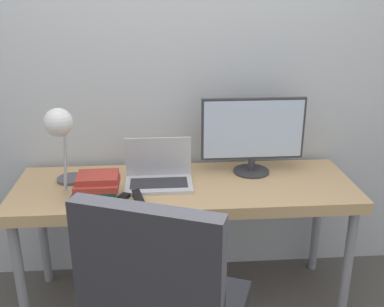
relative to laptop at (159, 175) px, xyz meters
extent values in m
cube|color=silver|center=(0.14, 0.34, 0.53)|extent=(8.00, 0.05, 2.60)
cube|color=tan|center=(0.14, -0.02, -0.08)|extent=(1.77, 0.59, 0.06)
cylinder|color=gray|center=(-0.69, -0.25, -0.44)|extent=(0.05, 0.05, 0.66)
cylinder|color=gray|center=(0.96, -0.25, -0.44)|extent=(0.05, 0.05, 0.66)
cylinder|color=gray|center=(-0.69, 0.22, -0.44)|extent=(0.05, 0.05, 0.66)
cylinder|color=gray|center=(0.96, 0.22, -0.44)|extent=(0.05, 0.05, 0.66)
cube|color=silver|center=(0.00, -0.03, -0.04)|extent=(0.35, 0.22, 0.02)
cube|color=#2D2D33|center=(0.00, -0.03, -0.03)|extent=(0.29, 0.13, 0.00)
cube|color=silver|center=(0.00, 0.06, 0.08)|extent=(0.35, 0.03, 0.22)
cube|color=silver|center=(0.00, 0.06, 0.08)|extent=(0.31, 0.02, 0.19)
cylinder|color=#333338|center=(0.51, 0.12, -0.04)|extent=(0.20, 0.20, 0.01)
cylinder|color=#333338|center=(0.51, 0.12, 0.00)|extent=(0.04, 0.04, 0.08)
cube|color=#333338|center=(0.51, 0.12, 0.20)|extent=(0.56, 0.02, 0.34)
cube|color=silver|center=(0.51, 0.11, 0.20)|extent=(0.54, 0.00, 0.31)
cylinder|color=#4C4C51|center=(-0.46, 0.08, -0.04)|extent=(0.15, 0.15, 0.02)
cylinder|color=#99999E|center=(-0.46, 0.00, 0.14)|extent=(0.02, 0.18, 0.36)
sphere|color=white|center=(-0.46, -0.09, 0.32)|extent=(0.14, 0.14, 0.14)
cube|color=#2D2D33|center=(-0.04, -0.97, 0.04)|extent=(0.48, 0.24, 0.54)
cube|color=#753384|center=(-0.32, -0.16, -0.03)|extent=(0.21, 0.18, 0.04)
cube|color=#286B47|center=(-0.31, -0.15, 0.00)|extent=(0.21, 0.17, 0.03)
cube|color=#B2382D|center=(-0.30, -0.15, 0.03)|extent=(0.21, 0.17, 0.03)
cube|color=#B2382D|center=(-0.29, -0.14, 0.06)|extent=(0.20, 0.16, 0.03)
cube|color=black|center=(-0.19, -0.21, -0.04)|extent=(0.11, 0.17, 0.02)
cube|color=black|center=(-0.10, -0.19, -0.04)|extent=(0.08, 0.18, 0.02)
camera|label=1|loc=(0.01, -2.15, 0.91)|focal=42.00mm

